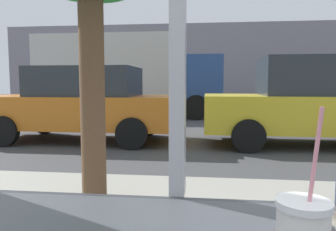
# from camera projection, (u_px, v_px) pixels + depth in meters

# --- Properties ---
(ground_plane) EXTENTS (60.00, 60.00, 0.00)m
(ground_plane) POSITION_uv_depth(u_px,v_px,m) (203.00, 131.00, 9.03)
(ground_plane) COLOR #424244
(building_facade_far) EXTENTS (28.00, 1.20, 5.29)m
(building_facade_far) POSITION_uv_depth(u_px,v_px,m) (206.00, 64.00, 22.57)
(building_facade_far) COLOR gray
(building_facade_far) RESTS_ON ground
(parked_car_orange) EXTENTS (4.39, 1.96, 1.67)m
(parked_car_orange) POSITION_uv_depth(u_px,v_px,m) (83.00, 103.00, 7.52)
(parked_car_orange) COLOR orange
(parked_car_orange) RESTS_ON ground
(parked_car_yellow) EXTENTS (4.39, 2.06, 1.85)m
(parked_car_yellow) POSITION_uv_depth(u_px,v_px,m) (312.00, 102.00, 6.93)
(parked_car_yellow) COLOR gold
(parked_car_yellow) RESTS_ON ground
(box_truck) EXTENTS (7.16, 2.44, 3.15)m
(box_truck) POSITION_uv_depth(u_px,v_px,m) (126.00, 74.00, 13.08)
(box_truck) COLOR beige
(box_truck) RESTS_ON ground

